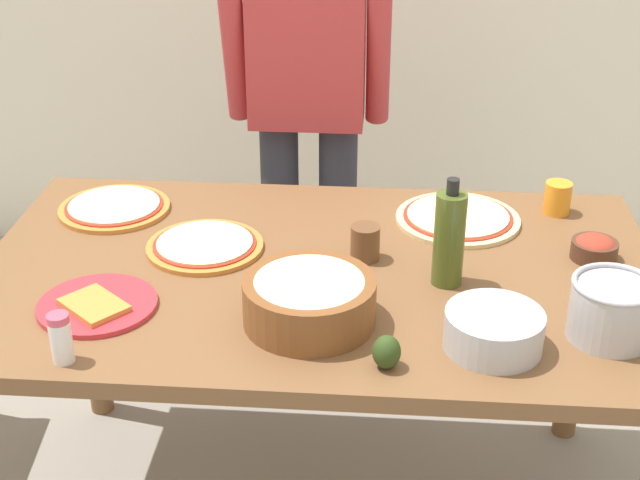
{
  "coord_description": "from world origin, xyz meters",
  "views": [
    {
      "loc": [
        0.15,
        -1.85,
        1.79
      ],
      "look_at": [
        0.0,
        0.05,
        0.81
      ],
      "focal_mm": 50.78,
      "sensor_mm": 36.0,
      "label": 1
    }
  ],
  "objects": [
    {
      "name": "olive_oil_bottle",
      "position": [
        0.3,
        -0.04,
        0.87
      ],
      "size": [
        0.07,
        0.07,
        0.26
      ],
      "color": "#47561E",
      "rests_on": "dining_table"
    },
    {
      "name": "pizza_second_cooked",
      "position": [
        -0.28,
        0.08,
        0.77
      ],
      "size": [
        0.29,
        0.29,
        0.02
      ],
      "color": "#C67A33",
      "rests_on": "dining_table"
    },
    {
      "name": "plate_with_slice",
      "position": [
        -0.46,
        -0.21,
        0.77
      ],
      "size": [
        0.26,
        0.26,
        0.02
      ],
      "color": "red",
      "rests_on": "dining_table"
    },
    {
      "name": "popcorn_bowl",
      "position": [
        -0.0,
        -0.23,
        0.82
      ],
      "size": [
        0.28,
        0.28,
        0.11
      ],
      "color": "brown",
      "rests_on": "dining_table"
    },
    {
      "name": "cup_small_brown",
      "position": [
        0.11,
        0.06,
        0.8
      ],
      "size": [
        0.07,
        0.07,
        0.08
      ],
      "primitive_type": "cylinder",
      "color": "brown",
      "rests_on": "dining_table"
    },
    {
      "name": "steel_pot",
      "position": [
        0.62,
        -0.24,
        0.83
      ],
      "size": [
        0.17,
        0.17,
        0.13
      ],
      "color": "#B7B7BC",
      "rests_on": "dining_table"
    },
    {
      "name": "cup_orange",
      "position": [
        0.6,
        0.36,
        0.8
      ],
      "size": [
        0.07,
        0.07,
        0.08
      ],
      "primitive_type": "cylinder",
      "color": "orange",
      "rests_on": "dining_table"
    },
    {
      "name": "small_sauce_bowl",
      "position": [
        0.65,
        0.1,
        0.79
      ],
      "size": [
        0.11,
        0.11,
        0.06
      ],
      "color": "#4C2D1E",
      "rests_on": "dining_table"
    },
    {
      "name": "pizza_raw_on_board",
      "position": [
        0.34,
        0.28,
        0.77
      ],
      "size": [
        0.32,
        0.32,
        0.02
      ],
      "color": "beige",
      "rests_on": "dining_table"
    },
    {
      "name": "dining_table",
      "position": [
        0.0,
        0.0,
        0.67
      ],
      "size": [
        1.6,
        0.96,
        0.76
      ],
      "color": "brown",
      "rests_on": "ground"
    },
    {
      "name": "pizza_cooked_on_tray",
      "position": [
        -0.57,
        0.28,
        0.77
      ],
      "size": [
        0.29,
        0.29,
        0.02
      ],
      "color": "#C67A33",
      "rests_on": "dining_table"
    },
    {
      "name": "person_cook",
      "position": [
        -0.09,
        0.76,
        0.94
      ],
      "size": [
        0.49,
        0.25,
        1.62
      ],
      "color": "#2D2D38",
      "rests_on": "ground"
    },
    {
      "name": "salt_shaker",
      "position": [
        -0.47,
        -0.41,
        0.81
      ],
      "size": [
        0.04,
        0.04,
        0.11
      ],
      "color": "white",
      "rests_on": "dining_table"
    },
    {
      "name": "mixing_bowl_steel",
      "position": [
        0.38,
        -0.3,
        0.8
      ],
      "size": [
        0.2,
        0.2,
        0.08
      ],
      "color": "#B7B7BC",
      "rests_on": "dining_table"
    },
    {
      "name": "avocado",
      "position": [
        0.16,
        -0.38,
        0.8
      ],
      "size": [
        0.06,
        0.06,
        0.07
      ],
      "primitive_type": "ellipsoid",
      "color": "#2D4219",
      "rests_on": "dining_table"
    }
  ]
}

